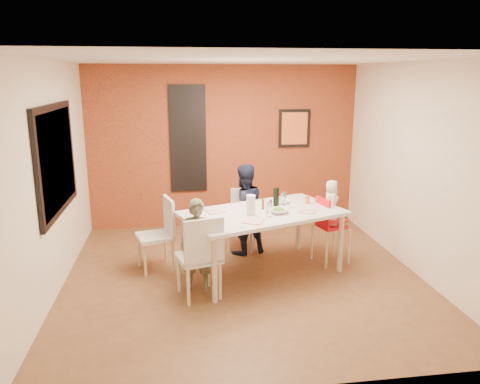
{
  "coord_description": "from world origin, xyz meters",
  "views": [
    {
      "loc": [
        -0.82,
        -5.52,
        2.52
      ],
      "look_at": [
        0.0,
        0.3,
        1.05
      ],
      "focal_mm": 35.0,
      "sensor_mm": 36.0,
      "label": 1
    }
  ],
  "objects": [
    {
      "name": "plate_near_right",
      "position": [
        0.83,
        0.02,
        0.84
      ],
      "size": [
        0.28,
        0.28,
        0.01
      ],
      "primitive_type": "cube",
      "rotation": [
        0.0,
        0.0,
        -0.39
      ],
      "color": "white",
      "rests_on": "dining_table"
    },
    {
      "name": "wall_left",
      "position": [
        -2.25,
        0.0,
        1.35
      ],
      "size": [
        0.02,
        4.5,
        2.7
      ],
      "primitive_type": "cube",
      "color": "beige",
      "rests_on": "ground"
    },
    {
      "name": "picture_window_frame",
      "position": [
        -2.22,
        0.2,
        1.55
      ],
      "size": [
        0.05,
        1.7,
        1.3
      ],
      "primitive_type": "cube",
      "color": "black",
      "rests_on": "wall_left"
    },
    {
      "name": "wine_bottle",
      "position": [
        0.45,
        0.17,
        0.98
      ],
      "size": [
        0.08,
        0.08,
        0.29
      ],
      "primitive_type": "cylinder",
      "color": "black",
      "rests_on": "dining_table"
    },
    {
      "name": "child_near",
      "position": [
        -0.59,
        -0.3,
        0.56
      ],
      "size": [
        0.45,
        0.34,
        1.13
      ],
      "primitive_type": "imported",
      "rotation": [
        0.0,
        0.0,
        -0.18
      ],
      "color": "brown",
      "rests_on": "ground"
    },
    {
      "name": "glassblock_surround",
      "position": [
        -0.6,
        2.21,
        1.5
      ],
      "size": [
        0.6,
        0.03,
        1.76
      ],
      "primitive_type": "cube",
      "color": "black",
      "rests_on": "wall_back"
    },
    {
      "name": "paper_towel_roll",
      "position": [
        0.09,
        -0.01,
        0.96
      ],
      "size": [
        0.11,
        0.11,
        0.25
      ],
      "primitive_type": "cylinder",
      "color": "silver",
      "rests_on": "dining_table"
    },
    {
      "name": "sippy_cup",
      "position": [
        0.93,
        0.4,
        0.88
      ],
      "size": [
        0.06,
        0.06,
        0.11
      ],
      "primitive_type": "cylinder",
      "color": "orange",
      "rests_on": "dining_table"
    },
    {
      "name": "glassblock_strip",
      "position": [
        -0.6,
        2.21,
        1.5
      ],
      "size": [
        0.55,
        0.03,
        1.7
      ],
      "primitive_type": "cube",
      "color": "silver",
      "rests_on": "wall_back"
    },
    {
      "name": "plate_near_left",
      "position": [
        0.07,
        -0.3,
        0.84
      ],
      "size": [
        0.29,
        0.29,
        0.01
      ],
      "primitive_type": "cube",
      "rotation": [
        0.0,
        0.0,
        -0.43
      ],
      "color": "white",
      "rests_on": "dining_table"
    },
    {
      "name": "ground",
      "position": [
        0.0,
        0.0,
        0.0
      ],
      "size": [
        4.5,
        4.5,
        0.0
      ],
      "primitive_type": "plane",
      "color": "brown",
      "rests_on": "ground"
    },
    {
      "name": "plate_far_mid",
      "position": [
        0.14,
        0.47,
        0.84
      ],
      "size": [
        0.25,
        0.25,
        0.01
      ],
      "primitive_type": "cube",
      "rotation": [
        0.0,
        0.0,
        -0.03
      ],
      "color": "white",
      "rests_on": "dining_table"
    },
    {
      "name": "chair_far",
      "position": [
        0.15,
        1.07,
        0.49
      ],
      "size": [
        0.52,
        0.52,
        0.88
      ],
      "rotation": [
        0.0,
        0.0,
        -0.33
      ],
      "color": "silver",
      "rests_on": "ground"
    },
    {
      "name": "dining_table",
      "position": [
        0.27,
        0.1,
        0.76
      ],
      "size": [
        2.26,
        1.74,
        0.83
      ],
      "rotation": [
        0.0,
        0.0,
        0.36
      ],
      "color": "silver",
      "rests_on": "ground"
    },
    {
      "name": "condiment_brown",
      "position": [
        0.29,
        0.21,
        0.9
      ],
      "size": [
        0.04,
        0.04,
        0.14
      ],
      "primitive_type": "cylinder",
      "color": "brown",
      "rests_on": "dining_table"
    },
    {
      "name": "wall_front",
      "position": [
        0.0,
        -2.25,
        1.35
      ],
      "size": [
        4.5,
        0.02,
        2.7
      ],
      "primitive_type": "cube",
      "color": "beige",
      "rests_on": "ground"
    },
    {
      "name": "condiment_green",
      "position": [
        0.47,
        0.16,
        0.89
      ],
      "size": [
        0.03,
        0.03,
        0.13
      ],
      "primitive_type": "cylinder",
      "color": "#2F6C24",
      "rests_on": "dining_table"
    },
    {
      "name": "child_far",
      "position": [
        0.13,
        0.83,
        0.66
      ],
      "size": [
        0.77,
        0.68,
        1.31
      ],
      "primitive_type": "imported",
      "rotation": [
        0.0,
        0.0,
        3.47
      ],
      "color": "black",
      "rests_on": "ground"
    },
    {
      "name": "wine_glass_b",
      "position": [
        0.56,
        0.21,
        0.94
      ],
      "size": [
        0.08,
        0.08,
        0.22
      ],
      "primitive_type": "cylinder",
      "color": "white",
      "rests_on": "dining_table"
    },
    {
      "name": "toddler",
      "position": [
        1.25,
        0.33,
        0.85
      ],
      "size": [
        0.22,
        0.31,
        0.61
      ],
      "primitive_type": "imported",
      "rotation": [
        0.0,
        0.0,
        1.49
      ],
      "color": "silver",
      "rests_on": "high_chair"
    },
    {
      "name": "chair_near",
      "position": [
        -0.57,
        -0.54,
        0.56
      ],
      "size": [
        0.57,
        0.57,
        1.0
      ],
      "rotation": [
        0.0,
        0.0,
        3.42
      ],
      "color": "beige",
      "rests_on": "ground"
    },
    {
      "name": "high_chair",
      "position": [
        1.22,
        0.32,
        0.56
      ],
      "size": [
        0.48,
        0.48,
        0.93
      ],
      "rotation": [
        0.0,
        0.0,
        1.84
      ],
      "color": "red",
      "rests_on": "ground"
    },
    {
      "name": "art_print_canvas",
      "position": [
        1.2,
        2.19,
        1.65
      ],
      "size": [
        0.44,
        0.01,
        0.54
      ],
      "primitive_type": "cube",
      "color": "orange",
      "rests_on": "wall_back"
    },
    {
      "name": "wall_back",
      "position": [
        0.0,
        2.25,
        1.35
      ],
      "size": [
        4.5,
        0.02,
        2.7
      ],
      "primitive_type": "cube",
      "color": "beige",
      "rests_on": "ground"
    },
    {
      "name": "brick_accent_wall",
      "position": [
        0.0,
        2.23,
        1.35
      ],
      "size": [
        4.5,
        0.02,
        2.7
      ],
      "primitive_type": "cube",
      "color": "maroon",
      "rests_on": "ground"
    },
    {
      "name": "picture_window_pane",
      "position": [
        -2.21,
        0.2,
        1.55
      ],
      "size": [
        0.02,
        1.55,
        1.15
      ],
      "primitive_type": "cube",
      "color": "black",
      "rests_on": "wall_left"
    },
    {
      "name": "plate_far_left",
      "position": [
        -0.34,
        0.17,
        0.84
      ],
      "size": [
        0.27,
        0.27,
        0.01
      ],
      "primitive_type": "cube",
      "rotation": [
        0.0,
        0.0,
        0.34
      ],
      "color": "white",
      "rests_on": "dining_table"
    },
    {
      "name": "condiment_red",
      "position": [
        0.38,
        0.14,
        0.9
      ],
      "size": [
        0.04,
        0.04,
        0.14
      ],
      "primitive_type": "cylinder",
      "color": "red",
      "rests_on": "dining_table"
    },
    {
      "name": "salad_bowl_b",
      "position": [
        0.59,
        0.47,
        0.86
      ],
      "size": [
        0.24,
        0.24,
        0.05
      ],
      "primitive_type": "imported",
      "rotation": [
        0.0,
        0.0,
        -0.1
      ],
      "color": "white",
      "rests_on": "dining_table"
    },
    {
      "name": "ceiling",
      "position": [
        0.0,
        0.0,
        2.7
      ],
      "size": [
        4.5,
        4.5,
        0.02
      ],
      "primitive_type": "cube",
      "color": "white",
      "rests_on": "wall_back"
    },
    {
      "name": "chair_left",
      "position": [
        -1.04,
        0.44,
        0.54
      ],
      "size": [
        0.55,
        0.55,
        0.96
      ],
      "rotation": [
        0.0,
        0.0,
        4.98
      ],
      "color": "silver",
      "rests_on": "ground"
    },
    {
      "name": "salad_bowl_a",
      "position": [
        0.45,
        0.01,
        0.86
      ],
      "size": [
        0.3,
        0.3,
        0.06
      ],
      "primitive_type": "imported",
      "rotation": [
        0.0,
        0.0,
        0.3
      ],
      "color": "white",
      "rests_on": "dining_table"
    },
    {
      "name": "art_print_frame",
      "position": [
        1.2,
        2.21,
        1.65
      ],
      "size": [
        0.54,
        0.03,
        0.64
      ],
      "primitive_type": "cube",
      "color": "black",
      "rests_on": "wall_back"
    },
    {
      "name": "wall_right",
      "position": [
        2.25,
        0.0,
        1.35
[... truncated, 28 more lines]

